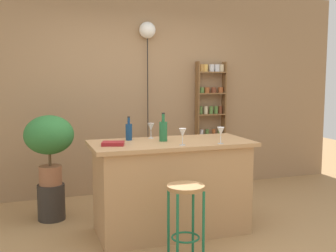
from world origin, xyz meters
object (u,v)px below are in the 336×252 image
object	(u,v)px
bottle_soda_blue	(129,131)
pendant_globe_light	(147,32)
plant_stool	(51,202)
wine_glass_right	(151,127)
bar_stool	(186,205)
spice_shelf	(211,119)
bottle_olive_oil	(163,131)
wine_glass_left	(221,132)
wine_glass_center	(183,133)
potted_plant	(49,139)
cookbook	(113,144)

from	to	relation	value
bottle_soda_blue	pendant_globe_light	world-z (taller)	pendant_globe_light
plant_stool	wine_glass_right	world-z (taller)	wine_glass_right
bar_stool	wine_glass_right	bearing A→B (deg)	90.96
bar_stool	spice_shelf	distance (m)	2.60
bar_stool	pendant_globe_light	xyz separation A→B (m)	(0.31, 2.26, 1.69)
bar_stool	bottle_olive_oil	xyz separation A→B (m)	(0.05, 0.76, 0.55)
spice_shelf	wine_glass_left	world-z (taller)	spice_shelf
spice_shelf	plant_stool	distance (m)	2.54
pendant_globe_light	spice_shelf	bearing A→B (deg)	-1.53
plant_stool	wine_glass_center	distance (m)	1.79
spice_shelf	bottle_olive_oil	bearing A→B (deg)	-129.29
bottle_soda_blue	wine_glass_center	world-z (taller)	bottle_soda_blue
bar_stool	plant_stool	world-z (taller)	bar_stool
bottle_soda_blue	bottle_olive_oil	bearing A→B (deg)	-29.38
plant_stool	bottle_olive_oil	xyz separation A→B (m)	(1.09, -0.73, 0.86)
potted_plant	bar_stool	bearing A→B (deg)	-54.89
wine_glass_right	cookbook	world-z (taller)	wine_glass_right
bottle_olive_oil	wine_glass_right	xyz separation A→B (m)	(-0.06, 0.23, 0.01)
wine_glass_center	cookbook	bearing A→B (deg)	161.79
potted_plant	cookbook	world-z (taller)	potted_plant
wine_glass_right	plant_stool	bearing A→B (deg)	154.24
wine_glass_center	bottle_soda_blue	bearing A→B (deg)	131.16
bottle_soda_blue	pendant_globe_light	bearing A→B (deg)	66.15
bottle_soda_blue	wine_glass_left	bearing A→B (deg)	-32.24
wine_glass_center	wine_glass_right	bearing A→B (deg)	106.80
wine_glass_left	pendant_globe_light	size ratio (longest dim) A/B	0.07
spice_shelf	cookbook	xyz separation A→B (m)	(-1.74, -1.56, -0.02)
bar_stool	wine_glass_left	size ratio (longest dim) A/B	4.17
wine_glass_center	pendant_globe_light	distance (m)	2.13
wine_glass_left	wine_glass_center	xyz separation A→B (m)	(-0.39, 0.03, 0.00)
bottle_soda_blue	cookbook	world-z (taller)	bottle_soda_blue
spice_shelf	wine_glass_right	distance (m)	1.78
plant_stool	pendant_globe_light	xyz separation A→B (m)	(1.36, 0.77, 1.99)
wine_glass_left	wine_glass_right	world-z (taller)	same
spice_shelf	wine_glass_left	size ratio (longest dim) A/B	11.08
bar_stool	pendant_globe_light	world-z (taller)	pendant_globe_light
pendant_globe_light	plant_stool	bearing A→B (deg)	-150.44
bar_stool	wine_glass_right	size ratio (longest dim) A/B	4.17
bottle_soda_blue	wine_glass_right	size ratio (longest dim) A/B	1.51
potted_plant	cookbook	size ratio (longest dim) A/B	3.72
wine_glass_right	pendant_globe_light	xyz separation A→B (m)	(0.33, 1.27, 1.13)
bar_stool	wine_glass_center	size ratio (longest dim) A/B	4.17
plant_stool	wine_glass_left	xyz separation A→B (m)	(1.58, -1.06, 0.86)
potted_plant	wine_glass_left	size ratio (longest dim) A/B	4.76
wine_glass_center	wine_glass_right	distance (m)	0.55
pendant_globe_light	cookbook	bearing A→B (deg)	-116.85
bottle_soda_blue	wine_glass_right	distance (m)	0.26
wine_glass_left	bottle_olive_oil	bearing A→B (deg)	145.99
bottle_olive_oil	cookbook	size ratio (longest dim) A/B	1.39
bottle_olive_oil	pendant_globe_light	bearing A→B (deg)	79.92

